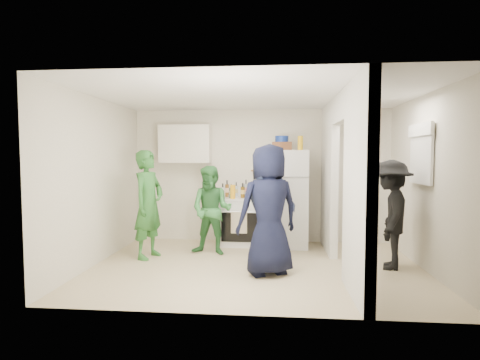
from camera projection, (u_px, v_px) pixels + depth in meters
The scene contains 36 objects.
floor at pixel (256, 267), 5.49m from camera, with size 4.80×4.80×0.00m, color #C7B58C.
wall_back at pixel (260, 176), 7.10m from camera, with size 4.80×4.80×0.00m, color silver.
wall_front at pixel (249, 193), 3.72m from camera, with size 4.80×4.80×0.00m, color silver.
wall_left at pixel (97, 181), 5.62m from camera, with size 3.40×3.40×0.00m, color silver.
wall_right at pixel (429, 183), 5.20m from camera, with size 3.40×3.40×0.00m, color silver.
ceiling at pixel (257, 95), 5.33m from camera, with size 4.80×4.80×0.00m, color white.
partition_pier_back at pixel (329, 178), 6.40m from camera, with size 0.12×1.20×2.50m, color silver.
partition_pier_front at pixel (358, 189), 4.21m from camera, with size 0.12×1.20×2.50m, color silver.
partition_header at pixel (342, 108), 5.24m from camera, with size 0.12×1.00×0.40m, color silver.
stove at pixel (241, 221), 6.86m from camera, with size 0.73×0.61×0.87m, color white.
upper_cabinet at pixel (185, 144), 7.01m from camera, with size 0.95×0.34×0.70m, color silver.
fridge at pixel (287, 198), 6.73m from camera, with size 0.71×0.69×1.73m, color white.
wicker_basket at pixel (282, 146), 6.73m from camera, with size 0.35×0.25×0.15m, color brown.
blue_bowl at pixel (282, 139), 6.72m from camera, with size 0.24×0.24×0.11m, color navy.
yellow_cup_stack_top at pixel (300, 143), 6.54m from camera, with size 0.09×0.09×0.25m, color yellow.
wall_clock at pixel (263, 152), 7.05m from camera, with size 0.22×0.22×0.03m, color white.
spice_shelf at pixel (260, 171), 7.05m from camera, with size 0.35×0.08×0.03m, color olive.
nook_window at pixel (422, 154), 5.38m from camera, with size 0.03×0.70×0.80m, color black.
nook_window_frame at pixel (421, 154), 5.38m from camera, with size 0.04×0.76×0.86m, color white.
nook_valance at pixel (420, 130), 5.36m from camera, with size 0.04×0.82×0.18m, color white.
yellow_cup_stack_stove at pixel (233, 192), 6.61m from camera, with size 0.09×0.09×0.25m, color #FFAE15.
red_cup at pixel (252, 196), 6.61m from camera, with size 0.09×0.09×0.12m, color #BA250C.
person_green_left at pixel (149, 204), 5.94m from camera, with size 0.63×0.41×1.72m, color #30692A.
person_green_center at pixel (212, 210), 6.16m from camera, with size 0.71×0.55×1.46m, color #347639.
person_denim at pixel (268, 205), 6.00m from camera, with size 0.98×0.41×1.68m, color #364577.
person_navy at pixel (268, 210), 5.09m from camera, with size 0.87×0.57×1.79m, color black.
person_nook at pixel (390, 214), 5.38m from camera, with size 1.02×0.58×1.57m, color black.
bottle_a at pixel (227, 188), 6.97m from camera, with size 0.07×0.07×0.31m, color brown.
bottle_b at pixel (231, 191), 6.76m from camera, with size 0.07×0.07×0.25m, color #1A4F2B.
bottle_c at pixel (236, 190), 6.97m from camera, with size 0.06×0.06×0.27m, color silver.
bottle_d at pixel (243, 190), 6.78m from camera, with size 0.07×0.07×0.27m, color brown.
bottle_e at pixel (246, 188), 7.00m from camera, with size 0.06×0.06×0.32m, color #AAB6BD.
bottle_f at pixel (251, 190), 6.84m from camera, with size 0.07×0.07×0.26m, color black.
bottle_g at pixel (255, 189), 6.94m from camera, with size 0.06×0.06×0.27m, color olive.
bottle_h at pixel (223, 191), 6.71m from camera, with size 0.08×0.08×0.27m, color silver.
bottle_i at pixel (243, 190), 6.91m from camera, with size 0.06×0.06×0.25m, color #4F330D.
Camera 1 is at (0.24, -5.40, 1.62)m, focal length 28.00 mm.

